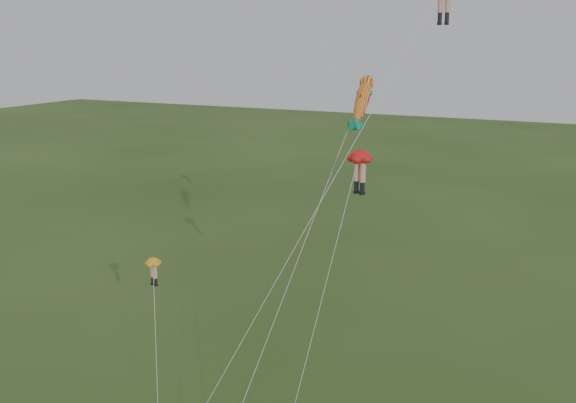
% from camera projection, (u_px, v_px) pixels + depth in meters
% --- Properties ---
extents(legs_kite_red_high, '(10.48, 12.41, 23.47)m').
position_uv_depth(legs_kite_red_high, '(438.00, 2.00, 33.52)').
color(legs_kite_red_high, red).
rests_on(legs_kite_red_high, ground).
extents(legs_kite_red_mid, '(2.30, 8.40, 14.94)m').
position_uv_depth(legs_kite_red_mid, '(359.00, 164.00, 33.53)').
color(legs_kite_red_mid, red).
rests_on(legs_kite_red_mid, ground).
extents(legs_kite_yellow, '(5.34, 7.04, 8.39)m').
position_uv_depth(legs_kite_yellow, '(153.00, 271.00, 36.54)').
color(legs_kite_yellow, gold).
rests_on(legs_kite_yellow, ground).
extents(fish_kite, '(3.02, 15.04, 18.78)m').
position_uv_depth(fish_kite, '(362.00, 100.00, 37.03)').
color(fish_kite, yellow).
rests_on(fish_kite, ground).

